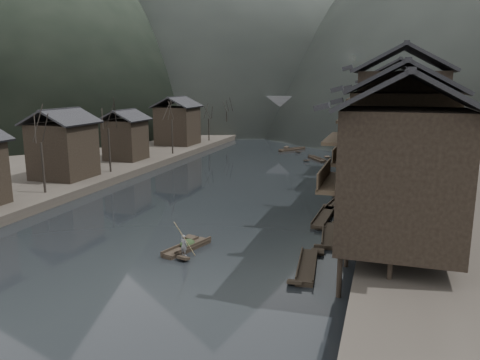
% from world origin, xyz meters
% --- Properties ---
extents(water, '(300.00, 300.00, 0.00)m').
position_xyz_m(water, '(0.00, 0.00, 0.00)').
color(water, black).
rests_on(water, ground).
extents(left_bank, '(40.00, 200.00, 1.20)m').
position_xyz_m(left_bank, '(-35.00, 40.00, 0.60)').
color(left_bank, '#2D2823').
rests_on(left_bank, ground).
extents(stilt_houses, '(9.00, 67.60, 15.57)m').
position_xyz_m(stilt_houses, '(17.28, 19.49, 8.89)').
color(stilt_houses, black).
rests_on(stilt_houses, ground).
extents(left_houses, '(8.10, 53.20, 8.73)m').
position_xyz_m(left_houses, '(-20.50, 20.12, 5.66)').
color(left_houses, black).
rests_on(left_houses, left_bank).
extents(bare_trees, '(3.97, 73.28, 7.94)m').
position_xyz_m(bare_trees, '(-17.00, 23.97, 6.63)').
color(bare_trees, black).
rests_on(bare_trees, left_bank).
extents(moored_sampans, '(3.04, 67.05, 0.47)m').
position_xyz_m(moored_sampans, '(12.02, 24.44, 0.20)').
color(moored_sampans, black).
rests_on(moored_sampans, water).
extents(midriver_boats, '(11.27, 34.72, 0.45)m').
position_xyz_m(midriver_boats, '(0.71, 53.53, 0.20)').
color(midriver_boats, black).
rests_on(midriver_boats, water).
extents(stone_bridge, '(40.00, 6.00, 9.00)m').
position_xyz_m(stone_bridge, '(-0.00, 72.00, 5.11)').
color(stone_bridge, '#4C4C4F').
rests_on(stone_bridge, ground).
extents(hero_sampan, '(2.27, 4.96, 0.43)m').
position_xyz_m(hero_sampan, '(2.55, -5.90, 0.20)').
color(hero_sampan, black).
rests_on(hero_sampan, water).
extents(cargo_heap, '(1.09, 1.42, 0.65)m').
position_xyz_m(cargo_heap, '(2.48, -5.68, 0.76)').
color(cargo_heap, black).
rests_on(cargo_heap, hero_sampan).
extents(boatman, '(0.66, 0.54, 1.57)m').
position_xyz_m(boatman, '(3.05, -7.55, 1.22)').
color(boatman, '#5D5C5F').
rests_on(boatman, hero_sampan).
extents(bamboo_pole, '(0.92, 2.00, 3.36)m').
position_xyz_m(bamboo_pole, '(3.25, -7.55, 3.68)').
color(bamboo_pole, '#8C7A51').
rests_on(bamboo_pole, boatman).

